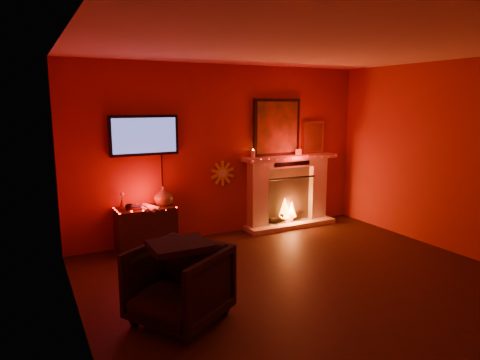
# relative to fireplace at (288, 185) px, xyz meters

# --- Properties ---
(room) EXTENTS (5.00, 5.00, 5.00)m
(room) POSITION_rel_fireplace_xyz_m (-1.14, -2.39, 0.63)
(room) COLOR black
(room) RESTS_ON ground
(floor) EXTENTS (5.00, 5.00, 0.00)m
(floor) POSITION_rel_fireplace_xyz_m (-1.14, -2.39, -0.72)
(floor) COLOR black
(floor) RESTS_ON ground
(fireplace) EXTENTS (1.72, 0.40, 2.18)m
(fireplace) POSITION_rel_fireplace_xyz_m (0.00, 0.00, 0.00)
(fireplace) COLOR beige
(fireplace) RESTS_ON floor
(tv) EXTENTS (1.00, 0.07, 1.24)m
(tv) POSITION_rel_fireplace_xyz_m (-2.44, 0.06, 0.92)
(tv) COLOR black
(tv) RESTS_ON room
(sunburst_clock) EXTENTS (0.40, 0.03, 0.40)m
(sunburst_clock) POSITION_rel_fireplace_xyz_m (-1.19, 0.09, 0.28)
(sunburst_clock) COLOR gold
(sunburst_clock) RESTS_ON room
(console_table) EXTENTS (0.83, 0.53, 0.92)m
(console_table) POSITION_rel_fireplace_xyz_m (-2.50, -0.13, -0.36)
(console_table) COLOR black
(console_table) RESTS_ON floor
(armchair) EXTENTS (1.13, 1.13, 0.76)m
(armchair) POSITION_rel_fireplace_xyz_m (-2.78, -2.30, -0.35)
(armchair) COLOR black
(armchair) RESTS_ON floor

